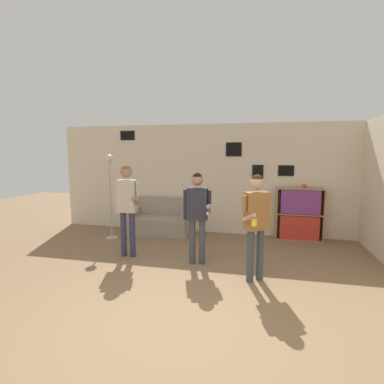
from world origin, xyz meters
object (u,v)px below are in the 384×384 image
person_player_foreground_center (197,209)px  person_watcher_holding_cup (256,216)px  bookshelf (299,214)px  drinking_cup (304,186)px  person_player_foreground_left (127,200)px  floor_lamp (110,182)px  couch (160,222)px

person_player_foreground_center → person_watcher_holding_cup: 1.16m
bookshelf → person_watcher_holding_cup: bearing=-110.3°
bookshelf → drinking_cup: bearing=0.6°
person_player_foreground_left → floor_lamp: bearing=131.1°
drinking_cup → couch: bearing=-176.6°
couch → person_player_foreground_left: (-0.06, -1.73, 0.81)m
couch → floor_lamp: size_ratio=0.77×
couch → person_player_foreground_center: bearing=-53.9°
couch → person_watcher_holding_cup: 3.40m
floor_lamp → person_player_foreground_left: bearing=-48.9°
bookshelf → person_watcher_holding_cup: person_watcher_holding_cup is taller
floor_lamp → person_player_foreground_left: (0.89, -1.03, -0.23)m
couch → floor_lamp: (-0.96, -0.70, 1.05)m
person_player_foreground_left → person_player_foreground_center: (1.39, -0.09, -0.09)m
couch → drinking_cup: bearing=3.4°
bookshelf → floor_lamp: (-4.26, -0.90, 0.74)m
couch → person_player_foreground_center: person_player_foreground_center is taller
bookshelf → person_player_foreground_left: size_ratio=0.68×
person_player_foreground_center → person_watcher_holding_cup: size_ratio=0.99×
bookshelf → drinking_cup: size_ratio=13.20×
couch → person_player_foreground_left: 1.91m
person_player_foreground_center → person_watcher_holding_cup: (1.04, -0.51, 0.02)m
floor_lamp → person_player_foreground_center: size_ratio=1.19×
person_watcher_holding_cup → drinking_cup: 2.74m
couch → person_player_foreground_left: bearing=-92.0°
bookshelf → person_player_foreground_center: 2.85m
couch → person_player_foreground_left: person_player_foreground_left is taller
couch → floor_lamp: bearing=-143.7°
couch → person_player_foreground_center: size_ratio=0.91×
floor_lamp → bookshelf: bearing=12.0°
floor_lamp → person_watcher_holding_cup: bearing=-26.2°
person_player_foreground_center → drinking_cup: (2.05, 2.02, 0.23)m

